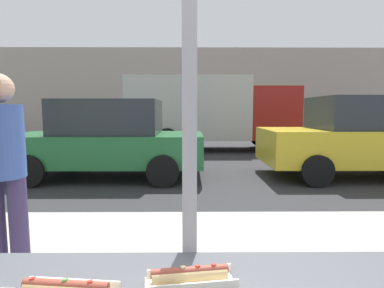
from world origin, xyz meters
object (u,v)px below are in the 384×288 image
object	(u,v)px
parked_car_yellow	(362,137)
hotdog_tray_near	(191,276)
parked_car_green	(108,139)
box_truck	(209,110)
pedestrian	(3,165)

from	to	relation	value
parked_car_yellow	hotdog_tray_near	bearing A→B (deg)	-122.86
parked_car_green	box_truck	xyz separation A→B (m)	(2.55, 4.78, 0.63)
box_truck	pedestrian	bearing A→B (deg)	-103.15
box_truck	hotdog_tray_near	bearing A→B (deg)	-93.88
pedestrian	box_truck	bearing A→B (deg)	76.85
parked_car_yellow	box_truck	bearing A→B (deg)	123.40
hotdog_tray_near	box_truck	world-z (taller)	box_truck
box_truck	parked_car_yellow	bearing A→B (deg)	-56.60
hotdog_tray_near	parked_car_green	bearing A→B (deg)	106.87
parked_car_yellow	box_truck	world-z (taller)	box_truck
pedestrian	parked_car_yellow	bearing A→B (deg)	40.27
parked_car_green	parked_car_yellow	bearing A→B (deg)	0.00
pedestrian	hotdog_tray_near	bearing A→B (deg)	-46.31
parked_car_yellow	pedestrian	bearing A→B (deg)	-139.73
hotdog_tray_near	parked_car_green	xyz separation A→B (m)	(-1.82, 6.01, -0.16)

